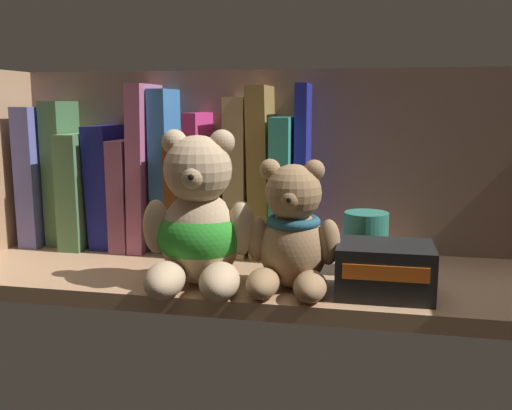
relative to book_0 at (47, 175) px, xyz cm
name	(u,v)px	position (x,y,z in cm)	size (l,w,h in cm)	color
shelf_board	(277,279)	(38.22, -10.17, -11.40)	(82.43, 24.43, 2.00)	#A87F5B
shelf_back_panel	(292,168)	(38.22, 2.65, 1.65)	(84.83, 1.20, 28.10)	brown
book_0	(47,175)	(0.00, 0.00, 0.00)	(2.99, 12.68, 20.81)	#5C5FAC
book_1	(66,172)	(3.42, 0.00, 0.42)	(3.00, 9.22, 21.65)	#40683F
book_2	(89,188)	(7.03, 0.00, -1.94)	(3.35, 14.09, 16.94)	#4C784B
book_3	(112,185)	(10.92, 0.00, -1.35)	(3.57, 10.82, 18.11)	navy
book_4	(134,192)	(14.42, 0.00, -2.35)	(2.58, 13.34, 16.10)	#894C6A
book_5	(151,167)	(17.27, 0.00, 1.61)	(2.27, 13.24, 24.03)	#AF5C84
book_6	(169,169)	(20.11, 0.00, 1.25)	(2.55, 9.88, 23.31)	#377BBA
book_7	(187,192)	(22.92, 0.00, -2.05)	(2.19, 14.37, 16.71)	brown
book_8	(203,181)	(25.44, 0.00, -0.39)	(1.99, 13.22, 20.02)	#CB307B
book_9	(221,195)	(28.13, 0.00, -2.27)	(2.53, 11.63, 16.28)	#529451
book_10	(242,175)	(31.29, 0.00, 0.67)	(2.92, 11.43, 22.15)	tan
book_11	(264,171)	(34.53, 0.00, 1.42)	(2.70, 11.72, 23.65)	olive
book_12	(285,185)	(37.64, 0.00, -0.65)	(2.65, 13.67, 19.51)	teal
book_13	(304,170)	(40.20, 0.00, 1.58)	(1.62, 9.23, 23.98)	navy
teddy_bear_larger	(199,226)	(30.02, -17.41, -3.19)	(13.54, 14.32, 18.34)	tan
teddy_bear_smaller	(292,235)	(40.99, -16.77, -3.98)	(10.88, 10.97, 15.05)	#93704C
pillar_candle	(366,242)	(49.20, -7.96, -6.53)	(5.59, 5.59, 7.74)	#2D7A66
small_product_box	(384,270)	(51.41, -16.63, -7.49)	(10.62, 8.07, 5.83)	black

